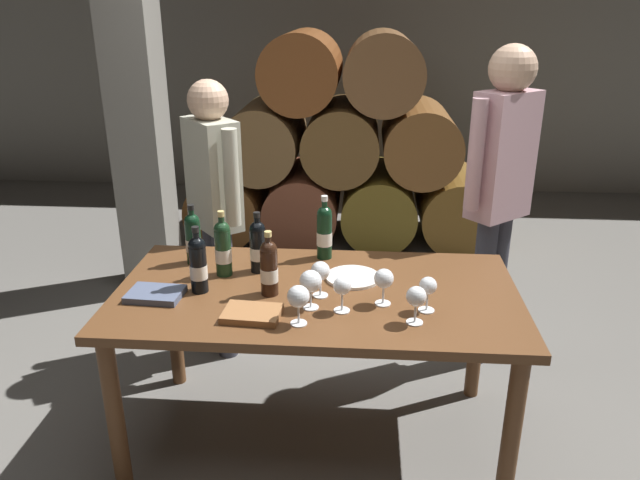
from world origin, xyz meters
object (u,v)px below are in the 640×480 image
(dining_table, at_px, (317,309))
(wine_bottle_3, at_px, (258,246))
(wine_bottle_5, at_px, (324,231))
(wine_bottle_0, at_px, (269,267))
(serving_plate, at_px, (353,277))
(taster_seated_left, at_px, (214,199))
(wine_glass_1, at_px, (384,280))
(sommelier_presenting, at_px, (500,181))
(wine_glass_5, at_px, (428,287))
(wine_glass_0, at_px, (298,297))
(wine_bottle_4, at_px, (193,238))
(wine_glass_4, at_px, (320,272))
(tasting_notebook, at_px, (252,314))
(wine_glass_6, at_px, (416,298))
(wine_glass_2, at_px, (342,287))
(leather_ledger, at_px, (155,294))
(wine_bottle_1, at_px, (223,248))
(wine_glass_3, at_px, (311,282))
(wine_bottle_2, at_px, (198,264))

(dining_table, xyz_separation_m, wine_bottle_3, (-0.28, 0.18, 0.21))
(wine_bottle_5, bearing_deg, wine_bottle_0, -116.47)
(serving_plate, height_order, taster_seated_left, taster_seated_left)
(wine_glass_1, bearing_deg, sommelier_presenting, 54.73)
(wine_glass_5, bearing_deg, wine_glass_0, -163.89)
(wine_bottle_0, height_order, wine_bottle_3, wine_bottle_3)
(wine_bottle_4, relative_size, wine_glass_4, 1.84)
(tasting_notebook, bearing_deg, wine_glass_6, 3.94)
(wine_glass_4, relative_size, taster_seated_left, 0.10)
(wine_glass_2, bearing_deg, wine_bottle_4, 148.68)
(wine_bottle_4, xyz_separation_m, wine_glass_5, (1.04, -0.40, -0.02))
(wine_glass_1, height_order, wine_glass_4, same)
(dining_table, distance_m, leather_ledger, 0.68)
(wine_bottle_0, relative_size, taster_seated_left, 0.18)
(wine_bottle_1, xyz_separation_m, wine_glass_3, (0.41, -0.29, -0.02))
(wine_glass_5, distance_m, leather_ledger, 1.11)
(wine_bottle_4, relative_size, wine_bottle_5, 0.92)
(wine_glass_5, distance_m, tasting_notebook, 0.69)
(wine_glass_1, bearing_deg, wine_glass_3, -169.05)
(wine_bottle_0, bearing_deg, wine_glass_3, -31.70)
(wine_bottle_1, xyz_separation_m, serving_plate, (0.57, -0.00, -0.12))
(tasting_notebook, height_order, sommelier_presenting, sommelier_presenting)
(wine_bottle_1, height_order, leather_ledger, wine_bottle_1)
(wine_bottle_4, xyz_separation_m, tasting_notebook, (0.36, -0.50, -0.11))
(wine_bottle_1, height_order, wine_bottle_5, wine_bottle_5)
(wine_glass_0, height_order, serving_plate, wine_glass_0)
(wine_bottle_5, distance_m, serving_plate, 0.30)
(wine_bottle_4, height_order, serving_plate, wine_bottle_4)
(wine_bottle_2, height_order, taster_seated_left, taster_seated_left)
(wine_bottle_2, xyz_separation_m, wine_glass_6, (0.88, -0.21, -0.02))
(wine_bottle_1, xyz_separation_m, sommelier_presenting, (1.30, 0.62, 0.15))
(wine_bottle_0, height_order, tasting_notebook, wine_bottle_0)
(taster_seated_left, bearing_deg, wine_bottle_0, -62.01)
(wine_glass_5, bearing_deg, wine_bottle_2, 173.54)
(tasting_notebook, xyz_separation_m, serving_plate, (0.38, 0.38, -0.01))
(wine_bottle_3, height_order, wine_glass_6, wine_bottle_3)
(wine_glass_1, bearing_deg, wine_bottle_2, 175.44)
(wine_bottle_4, bearing_deg, dining_table, -23.13)
(wine_bottle_0, height_order, wine_glass_5, wine_bottle_0)
(dining_table, xyz_separation_m, wine_glass_2, (0.11, -0.18, 0.20))
(wine_bottle_3, height_order, tasting_notebook, wine_bottle_3)
(dining_table, bearing_deg, leather_ledger, -170.18)
(wine_bottle_2, relative_size, wine_glass_2, 1.97)
(wine_glass_3, bearing_deg, wine_bottle_3, 128.21)
(wine_bottle_3, height_order, wine_glass_0, wine_bottle_3)
(wine_glass_5, bearing_deg, leather_ledger, 178.16)
(taster_seated_left, bearing_deg, leather_ledger, -93.97)
(tasting_notebook, bearing_deg, wine_bottle_0, 83.11)
(wine_glass_2, bearing_deg, wine_bottle_3, 137.77)
(wine_bottle_3, relative_size, leather_ledger, 1.28)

